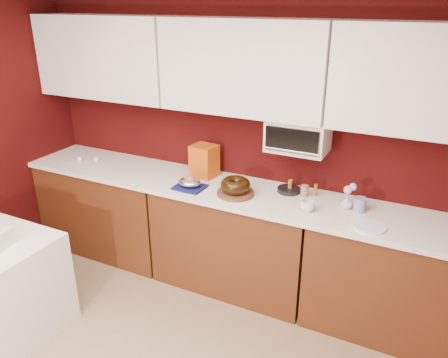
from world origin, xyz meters
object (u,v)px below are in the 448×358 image
object	(u,v)px
toaster_oven	(298,135)
blue_jar	(360,205)
coffee_mug	(308,205)
pandoro_box	(204,161)
flower_vase	(347,202)
foil_ham_nest	(190,182)
bundt_cake	(236,185)

from	to	relation	value
toaster_oven	blue_jar	xyz separation A→B (m)	(0.52, -0.12, -0.42)
coffee_mug	blue_jar	distance (m)	0.38
toaster_oven	pandoro_box	world-z (taller)	toaster_oven
coffee_mug	flower_vase	bearing A→B (deg)	35.12
foil_ham_nest	coffee_mug	bearing A→B (deg)	1.42
bundt_cake	foil_ham_nest	size ratio (longest dim) A/B	1.25
blue_jar	flower_vase	world-z (taller)	flower_vase
foil_ham_nest	blue_jar	distance (m)	1.33
coffee_mug	flower_vase	world-z (taller)	flower_vase
pandoro_box	flower_vase	world-z (taller)	pandoro_box
bundt_cake	pandoro_box	xyz separation A→B (m)	(-0.41, 0.24, 0.06)
bundt_cake	blue_jar	distance (m)	0.94
toaster_oven	bundt_cake	xyz separation A→B (m)	(-0.40, -0.25, -0.39)
pandoro_box	coffee_mug	size ratio (longest dim) A/B	2.85
foil_ham_nest	flower_vase	size ratio (longest dim) A/B	1.74
blue_jar	toaster_oven	bearing A→B (deg)	167.62
toaster_oven	blue_jar	world-z (taller)	toaster_oven
foil_ham_nest	coffee_mug	world-z (taller)	coffee_mug
bundt_cake	pandoro_box	world-z (taller)	pandoro_box
blue_jar	foil_ham_nest	bearing A→B (deg)	-171.78
foil_ham_nest	blue_jar	bearing A→B (deg)	8.22
blue_jar	flower_vase	xyz separation A→B (m)	(-0.10, 0.01, 0.00)
toaster_oven	pandoro_box	size ratio (longest dim) A/B	1.63
foil_ham_nest	flower_vase	world-z (taller)	flower_vase
bundt_cake	flower_vase	bearing A→B (deg)	9.86
foil_ham_nest	pandoro_box	world-z (taller)	pandoro_box
bundt_cake	coffee_mug	xyz separation A→B (m)	(0.59, -0.03, -0.03)
coffee_mug	pandoro_box	bearing A→B (deg)	165.13
bundt_cake	blue_jar	world-z (taller)	bundt_cake
foil_ham_nest	flower_vase	xyz separation A→B (m)	(1.22, 0.19, -0.00)
bundt_cake	flower_vase	distance (m)	0.84
foil_ham_nest	coffee_mug	distance (m)	0.97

